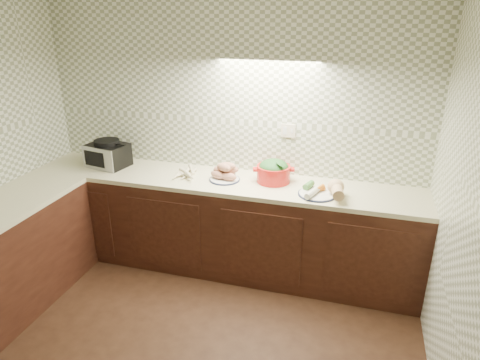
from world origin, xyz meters
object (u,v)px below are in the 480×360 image
(toaster_oven, at_px, (108,154))
(onion_bowl, at_px, (227,171))
(dutch_oven, at_px, (274,171))
(veg_plate, at_px, (326,189))
(parsnip_pile, at_px, (183,174))
(sweet_potato_plate, at_px, (225,173))

(toaster_oven, xyz_separation_m, onion_bowl, (1.19, 0.09, -0.08))
(toaster_oven, relative_size, dutch_oven, 1.12)
(toaster_oven, xyz_separation_m, veg_plate, (2.12, -0.12, -0.07))
(onion_bowl, xyz_separation_m, dutch_oven, (0.45, -0.04, 0.06))
(dutch_oven, bearing_deg, toaster_oven, 165.52)
(parsnip_pile, xyz_separation_m, veg_plate, (1.30, -0.04, 0.02))
(toaster_oven, bearing_deg, parsnip_pile, 4.60)
(sweet_potato_plate, distance_m, dutch_oven, 0.44)
(parsnip_pile, xyz_separation_m, sweet_potato_plate, (0.39, 0.06, 0.03))
(toaster_oven, bearing_deg, dutch_oven, 12.27)
(onion_bowl, xyz_separation_m, veg_plate, (0.93, -0.21, 0.01))
(toaster_oven, relative_size, sweet_potato_plate, 1.50)
(toaster_oven, relative_size, veg_plate, 1.11)
(toaster_oven, distance_m, dutch_oven, 1.64)
(sweet_potato_plate, distance_m, veg_plate, 0.91)
(toaster_oven, relative_size, onion_bowl, 2.77)
(toaster_oven, bearing_deg, sweet_potato_plate, 9.17)
(toaster_oven, xyz_separation_m, sweet_potato_plate, (1.21, -0.03, -0.06))
(veg_plate, bearing_deg, sweet_potato_plate, 174.11)
(sweet_potato_plate, bearing_deg, parsnip_pile, -171.70)
(toaster_oven, relative_size, parsnip_pile, 1.26)
(parsnip_pile, height_order, sweet_potato_plate, sweet_potato_plate)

